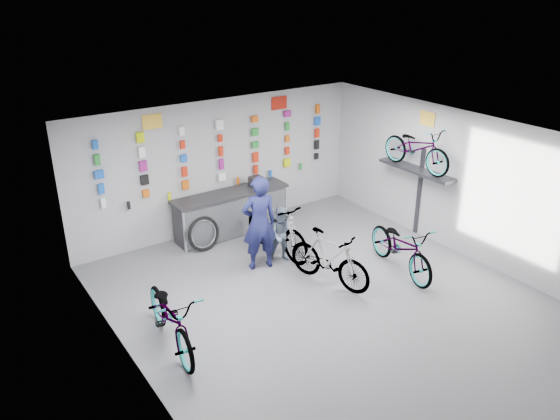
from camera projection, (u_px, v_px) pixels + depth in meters
floor at (331, 303)px, 9.81m from camera, size 8.00×8.00×0.00m
ceiling at (338, 142)px, 8.62m from camera, size 8.00×8.00×0.00m
wall_back at (220, 165)px, 12.25m from camera, size 7.00×0.00×7.00m
wall_front at (559, 352)px, 6.19m from camera, size 7.00×0.00×7.00m
wall_left at (135, 290)px, 7.40m from camera, size 0.00×8.00×8.00m
wall_right at (467, 186)px, 11.04m from camera, size 0.00×8.00×8.00m
counter at (232, 213)px, 12.30m from camera, size 2.70×0.66×1.00m
merch_wall at (220, 154)px, 12.06m from camera, size 5.57×0.08×1.56m
wall_bracket at (417, 173)px, 11.87m from camera, size 0.39×1.90×2.00m
sign_left at (152, 122)px, 10.97m from camera, size 0.42×0.02×0.30m
sign_right at (279, 103)px, 12.58m from camera, size 0.42×0.02×0.30m
sign_side at (427, 119)px, 11.48m from camera, size 0.02×0.40×0.30m
bike_left at (171, 317)px, 8.49m from camera, size 0.92×2.11×1.08m
bike_center at (329, 258)px, 10.24m from camera, size 0.98×1.86×1.07m
bike_right at (401, 247)px, 10.70m from camera, size 1.08×2.11×1.06m
bike_service at (277, 228)px, 11.34m from camera, size 0.72×2.04×1.20m
bike_wall at (417, 148)px, 11.60m from camera, size 0.63×1.80×0.95m
clerk at (259, 223)px, 10.67m from camera, size 0.80×0.62×1.94m
customer at (282, 234)px, 11.05m from camera, size 0.72×0.66×1.20m
spare_wheel at (204, 234)px, 11.60m from camera, size 0.78×0.31×0.76m
register at (257, 182)px, 12.42m from camera, size 0.29×0.31×0.22m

